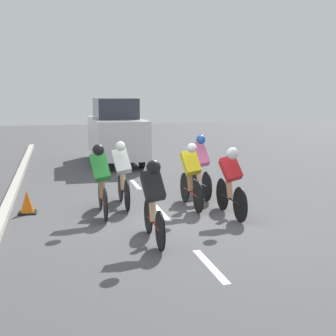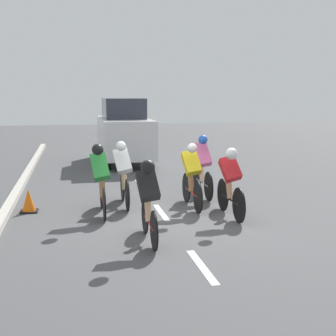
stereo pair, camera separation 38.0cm
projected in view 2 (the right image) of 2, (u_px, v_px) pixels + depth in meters
ground_plane at (166, 219)px, 9.41m from camera, size 60.00×60.00×0.00m
lane_stripe_near at (202, 266)px, 6.80m from camera, size 0.12×1.40×0.01m
lane_stripe_mid at (161, 212)px, 9.90m from camera, size 0.12×1.40×0.01m
lane_stripe_far at (140, 184)px, 12.99m from camera, size 0.12×1.40×0.01m
curb at (3, 217)px, 9.26m from camera, size 0.20×26.84×0.14m
cyclist_green at (101, 177)px, 9.53m from camera, size 0.41×1.69×1.52m
cyclist_pink at (202, 165)px, 11.24m from camera, size 0.41×1.74×1.54m
cyclist_yellow at (192, 175)px, 10.13m from camera, size 0.40×1.72×1.46m
cyclist_red at (230, 180)px, 9.38m from camera, size 0.43×1.69×1.45m
cyclist_black at (148, 198)px, 7.75m from camera, size 0.39×1.62×1.45m
cyclist_white at (123, 172)px, 10.29m from camera, size 0.42×1.69×1.49m
support_car at (124, 131)px, 16.95m from camera, size 1.70×4.44×2.33m
traffic_cone at (29, 201)px, 9.91m from camera, size 0.36×0.36×0.49m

